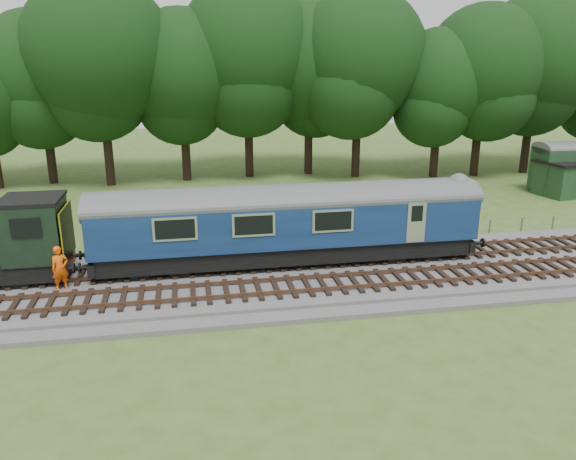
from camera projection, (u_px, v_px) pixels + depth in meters
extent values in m
plane|color=#3D5A21|center=(300.00, 280.00, 25.83)|extent=(120.00, 120.00, 0.00)
cube|color=#4C4C4F|center=(300.00, 276.00, 25.77)|extent=(70.00, 7.00, 0.35)
cube|color=brown|center=(297.00, 265.00, 26.32)|extent=(66.50, 0.07, 0.14)
cube|color=brown|center=(291.00, 255.00, 27.67)|extent=(66.50, 0.07, 0.14)
cube|color=brown|center=(311.00, 290.00, 23.50)|extent=(66.50, 0.07, 0.14)
cube|color=brown|center=(304.00, 277.00, 24.85)|extent=(66.50, 0.07, 0.14)
cube|color=black|center=(288.00, 249.00, 26.78)|extent=(17.46, 2.52, 0.85)
cube|color=#0D214A|center=(288.00, 220.00, 26.36)|extent=(18.00, 2.80, 2.05)
cube|color=yellow|center=(465.00, 218.00, 28.04)|extent=(0.06, 2.74, 1.30)
cube|color=black|center=(407.00, 245.00, 27.88)|extent=(2.60, 2.00, 0.55)
cube|color=black|center=(160.00, 261.00, 25.79)|extent=(2.60, 2.00, 0.55)
cube|color=black|center=(35.00, 229.00, 24.36)|extent=(2.40, 2.55, 2.60)
cube|color=#A21B0C|center=(68.00, 262.00, 25.04)|extent=(0.25, 2.60, 0.55)
cube|color=yellow|center=(67.00, 232.00, 24.65)|extent=(0.06, 2.55, 2.30)
imported|color=#F75B0D|center=(60.00, 268.00, 23.58)|extent=(0.84, 0.75, 1.94)
cube|color=#18361C|center=(562.00, 180.00, 41.24)|extent=(3.36, 3.36, 2.39)
cube|color=black|center=(564.00, 162.00, 40.85)|extent=(3.69, 3.69, 0.19)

